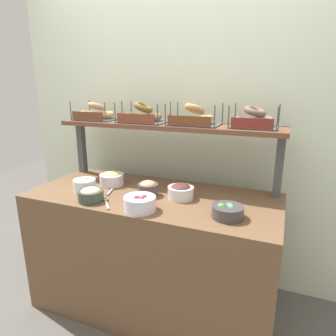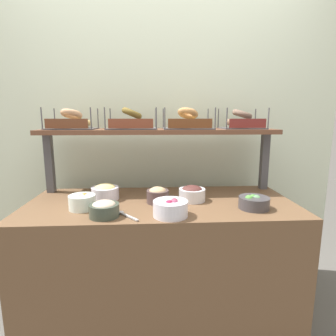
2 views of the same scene
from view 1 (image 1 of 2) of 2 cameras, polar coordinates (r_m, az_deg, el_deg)
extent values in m
plane|color=#595651|center=(2.36, -2.80, -24.83)|extent=(8.00, 8.00, 0.00)
cube|color=silver|center=(2.32, 2.56, 7.47)|extent=(2.82, 0.06, 2.40)
cube|color=brown|center=(2.11, -2.96, -16.02)|extent=(1.62, 0.70, 0.85)
cube|color=#4C4C51|center=(2.47, -16.39, 3.81)|extent=(0.05, 0.05, 0.40)
cube|color=#4C4C51|center=(1.95, 20.75, 0.31)|extent=(0.05, 0.05, 0.40)
cube|color=brown|center=(2.06, -0.07, 8.23)|extent=(1.58, 0.32, 0.03)
cylinder|color=#3D473B|center=(1.87, -14.75, -5.20)|extent=(0.16, 0.16, 0.07)
ellipsoid|color=beige|center=(1.86, -14.81, -4.38)|extent=(0.12, 0.12, 0.05)
cylinder|color=#423F43|center=(1.62, 11.49, -8.32)|extent=(0.17, 0.17, 0.07)
sphere|color=#459056|center=(1.63, 12.03, -7.24)|extent=(0.03, 0.03, 0.03)
sphere|color=#53A040|center=(1.63, 11.74, -7.22)|extent=(0.04, 0.04, 0.04)
sphere|color=#608E60|center=(1.61, 12.09, -7.59)|extent=(0.04, 0.04, 0.04)
sphere|color=#54A03E|center=(1.61, 10.31, -7.49)|extent=(0.05, 0.05, 0.05)
sphere|color=#5A9656|center=(1.60, 12.16, -7.69)|extent=(0.03, 0.03, 0.03)
cylinder|color=white|center=(2.04, -15.87, -3.25)|extent=(0.15, 0.15, 0.08)
sphere|color=orange|center=(2.04, -16.13, -2.45)|extent=(0.03, 0.03, 0.03)
sphere|color=orange|center=(2.06, -15.45, -2.27)|extent=(0.03, 0.03, 0.03)
sphere|color=#F98541|center=(2.03, -15.60, -2.56)|extent=(0.03, 0.03, 0.03)
sphere|color=#DF8644|center=(2.05, -15.32, -2.33)|extent=(0.04, 0.04, 0.04)
cylinder|color=white|center=(1.85, 2.48, -4.77)|extent=(0.16, 0.16, 0.08)
ellipsoid|color=#542B27|center=(1.84, 2.49, -3.85)|extent=(0.13, 0.13, 0.05)
cylinder|color=white|center=(2.12, -10.84, -2.21)|extent=(0.17, 0.17, 0.08)
ellipsoid|color=#ECD683|center=(2.11, -10.89, -1.36)|extent=(0.13, 0.13, 0.06)
cylinder|color=#503D3E|center=(1.90, -3.89, -4.17)|extent=(0.13, 0.13, 0.08)
ellipsoid|color=tan|center=(1.89, -3.91, -3.25)|extent=(0.10, 0.10, 0.05)
cylinder|color=white|center=(1.68, -5.50, -6.86)|extent=(0.18, 0.18, 0.08)
sphere|color=#892E4C|center=(1.64, -5.03, -6.27)|extent=(0.03, 0.03, 0.03)
sphere|color=#991F41|center=(1.66, -6.05, -6.12)|extent=(0.04, 0.04, 0.04)
sphere|color=#994160|center=(1.65, -5.13, -6.19)|extent=(0.05, 0.05, 0.05)
sphere|color=#913F57|center=(1.66, -5.45, -6.07)|extent=(0.04, 0.04, 0.04)
sphere|color=#A13245|center=(1.67, -4.66, -5.91)|extent=(0.04, 0.04, 0.04)
cube|color=#B7B7BC|center=(1.78, -11.78, -6.98)|extent=(0.10, 0.12, 0.01)
ellipsoid|color=#B7B7BC|center=(1.86, -12.09, -5.89)|extent=(0.04, 0.03, 0.01)
cube|color=#B7B7BC|center=(1.99, -11.10, -4.44)|extent=(0.05, 0.14, 0.01)
ellipsoid|color=#B7B7BC|center=(2.07, -10.38, -3.54)|extent=(0.04, 0.03, 0.01)
cube|color=#4C4C51|center=(2.34, -13.53, 9.18)|extent=(0.31, 0.24, 0.01)
cylinder|color=#4C4C51|center=(2.33, -18.36, 10.45)|extent=(0.01, 0.01, 0.14)
cylinder|color=#4C4C51|center=(2.15, -12.11, 10.50)|extent=(0.01, 0.01, 0.14)
cylinder|color=#4C4C51|center=(2.51, -14.94, 11.04)|extent=(0.01, 0.01, 0.14)
cylinder|color=#4C4C51|center=(2.35, -8.93, 11.07)|extent=(0.01, 0.01, 0.14)
cube|color=brown|center=(2.24, -15.38, 9.71)|extent=(0.26, 0.01, 0.06)
torus|color=tan|center=(2.34, -15.12, 9.97)|extent=(0.18, 0.17, 0.06)
torus|color=tan|center=(2.34, -12.12, 10.06)|extent=(0.20, 0.20, 0.06)
torus|color=tan|center=(2.33, -13.68, 11.52)|extent=(0.19, 0.19, 0.08)
cube|color=#4C4C51|center=(2.12, -4.77, 8.93)|extent=(0.33, 0.24, 0.01)
cylinder|color=#4C4C51|center=(2.10, -10.25, 10.46)|extent=(0.01, 0.01, 0.14)
cylinder|color=#4C4C51|center=(1.94, -2.07, 10.30)|extent=(0.01, 0.01, 0.14)
cylinder|color=#4C4C51|center=(2.29, -7.14, 11.03)|extent=(0.01, 0.01, 0.14)
cylinder|color=#4C4C51|center=(2.15, 0.48, 10.85)|extent=(0.01, 0.01, 0.14)
cube|color=brown|center=(2.01, -6.35, 9.54)|extent=(0.28, 0.01, 0.06)
torus|color=brown|center=(2.12, -6.58, 9.84)|extent=(0.18, 0.18, 0.06)
torus|color=brown|center=(2.13, -3.13, 9.85)|extent=(0.15, 0.16, 0.06)
torus|color=brown|center=(2.11, -4.83, 11.66)|extent=(0.15, 0.15, 0.09)
cube|color=#4C4C51|center=(1.98, 5.13, 8.44)|extent=(0.33, 0.24, 0.01)
cylinder|color=#4C4C51|center=(1.92, -0.54, 10.25)|extent=(0.01, 0.01, 0.14)
cylinder|color=#4C4C51|center=(1.82, 9.02, 9.76)|extent=(0.01, 0.01, 0.14)
cylinder|color=#4C4C51|center=(2.14, 1.88, 10.80)|extent=(0.01, 0.01, 0.14)
cylinder|color=#4C4C51|center=(2.05, 10.55, 10.33)|extent=(0.01, 0.01, 0.14)
cube|color=brown|center=(1.87, 4.05, 9.11)|extent=(0.28, 0.01, 0.06)
torus|color=tan|center=(1.97, 3.24, 9.23)|extent=(0.16, 0.17, 0.05)
torus|color=tan|center=(2.00, 6.85, 9.43)|extent=(0.15, 0.15, 0.06)
torus|color=tan|center=(1.97, 5.20, 11.34)|extent=(0.20, 0.20, 0.09)
cube|color=#4C4C51|center=(1.93, 16.30, 7.66)|extent=(0.29, 0.24, 0.01)
cylinder|color=#4C4C51|center=(1.83, 11.68, 9.64)|extent=(0.01, 0.01, 0.14)
cylinder|color=#4C4C51|center=(1.80, 20.48, 8.88)|extent=(0.01, 0.01, 0.14)
cylinder|color=#4C4C51|center=(2.05, 12.91, 10.21)|extent=(0.01, 0.01, 0.14)
cylinder|color=#4C4C51|center=(2.03, 20.75, 9.53)|extent=(0.01, 0.01, 0.14)
cube|color=maroon|center=(1.81, 15.95, 8.33)|extent=(0.24, 0.01, 0.06)
torus|color=brown|center=(1.90, 14.76, 8.73)|extent=(0.19, 0.18, 0.06)
torus|color=#79664A|center=(1.96, 17.76, 8.71)|extent=(0.20, 0.20, 0.06)
torus|color=#755C4C|center=(1.92, 16.52, 10.49)|extent=(0.18, 0.18, 0.08)
camera|label=2|loc=(0.84, -64.16, -5.64)|focal=29.06mm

